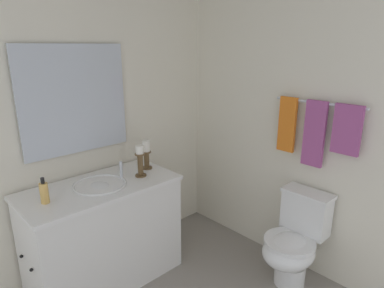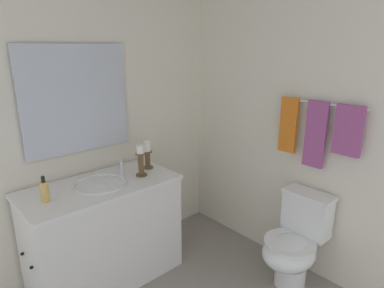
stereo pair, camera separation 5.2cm
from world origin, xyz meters
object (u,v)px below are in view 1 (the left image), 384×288
object	(u,v)px
candle_holder_short	(140,160)
towel_near_corner	(347,130)
sink_basin	(100,190)
soap_bottle	(44,193)
vanity_cabinet	(104,234)
towel_near_vanity	(287,124)
toilet	(294,242)
candle_holder_tall	(146,154)
towel_center	(314,134)
towel_bar	(319,103)
mirror	(75,100)

from	to	relation	value
candle_holder_short	towel_near_corner	size ratio (longest dim) A/B	0.72
sink_basin	soap_bottle	size ratio (longest dim) A/B	2.23
vanity_cabinet	towel_near_vanity	size ratio (longest dim) A/B	2.65
toilet	sink_basin	bearing A→B (deg)	-134.91
towel_near_corner	candle_holder_tall	bearing A→B (deg)	-148.60
towel_near_vanity	towel_center	bearing A→B (deg)	0.00
candle_holder_tall	towel_near_vanity	world-z (taller)	towel_near_vanity
towel_bar	towel_near_corner	xyz separation A→B (m)	(0.23, -0.02, -0.16)
soap_bottle	toilet	distance (m)	1.87
towel_bar	towel_center	distance (m)	0.23
toilet	towel_center	world-z (taller)	towel_center
vanity_cabinet	towel_center	size ratio (longest dim) A/B	2.31
vanity_cabinet	towel_near_corner	world-z (taller)	towel_near_corner
candle_holder_tall	towel_center	size ratio (longest dim) A/B	0.49
toilet	towel_bar	size ratio (longest dim) A/B	1.07
towel_bar	towel_near_corner	bearing A→B (deg)	-4.40
towel_center	toilet	bearing A→B (deg)	-82.24
vanity_cabinet	mirror	size ratio (longest dim) A/B	1.40
sink_basin	towel_near_corner	world-z (taller)	towel_near_corner
vanity_cabinet	mirror	xyz separation A→B (m)	(-0.28, 0.00, 1.03)
mirror	towel_bar	distance (m)	1.83
candle_holder_tall	towel_near_vanity	size ratio (longest dim) A/B	0.56
towel_bar	towel_center	size ratio (longest dim) A/B	1.38
vanity_cabinet	towel_near_corner	size ratio (longest dim) A/B	3.27
toilet	towel_near_vanity	distance (m)	0.93
soap_bottle	towel_near_corner	size ratio (longest dim) A/B	0.50
mirror	candle_holder_tall	size ratio (longest dim) A/B	3.38
mirror	candle_holder_short	world-z (taller)	mirror
vanity_cabinet	towel_near_corner	distance (m)	1.98
candle_holder_short	towel_bar	bearing A→B (deg)	44.68
towel_bar	towel_center	xyz separation A→B (m)	(0.00, -0.02, -0.23)
candle_holder_tall	toilet	distance (m)	1.38
vanity_cabinet	sink_basin	xyz separation A→B (m)	(-0.00, 0.00, 0.38)
candle_holder_tall	towel_bar	distance (m)	1.42
toilet	towel_center	bearing A→B (deg)	97.76
mirror	candle_holder_short	xyz separation A→B (m)	(0.34, 0.33, -0.48)
vanity_cabinet	towel_bar	bearing A→B (deg)	51.30
mirror	towel_center	distance (m)	1.83
mirror	towel_near_corner	size ratio (longest dim) A/B	2.35
sink_basin	towel_bar	bearing A→B (deg)	51.28
soap_bottle	towel_near_vanity	xyz separation A→B (m)	(0.77, 1.67, 0.32)
candle_holder_short	soap_bottle	size ratio (longest dim) A/B	1.43
candle_holder_short	towel_bar	world-z (taller)	towel_bar
sink_basin	candle_holder_tall	size ratio (longest dim) A/B	1.62
sink_basin	towel_near_corner	bearing A→B (deg)	45.03
mirror	towel_bar	size ratio (longest dim) A/B	1.20
candle_holder_tall	soap_bottle	distance (m)	0.88
mirror	soap_bottle	xyz separation A→B (m)	(0.30, -0.41, -0.54)
vanity_cabinet	candle_holder_tall	world-z (taller)	candle_holder_tall
towel_near_corner	sink_basin	bearing A→B (deg)	-134.97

